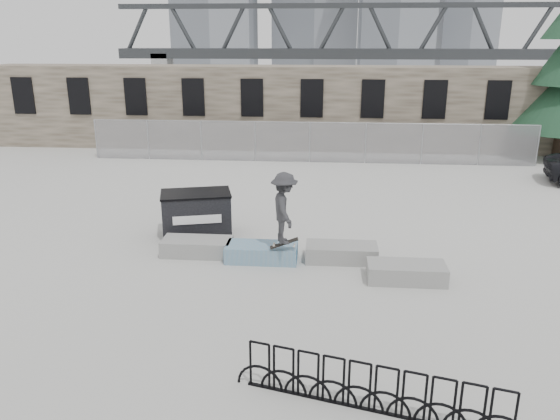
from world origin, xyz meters
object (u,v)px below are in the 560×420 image
at_px(dumpster, 197,214).
at_px(planter_center_right, 341,252).
at_px(planter_far_left, 197,246).
at_px(planter_center_left, 262,252).
at_px(bike_rack, 373,389).
at_px(skateboarder, 284,208).
at_px(planter_offset, 406,272).

bearing_deg(dumpster, planter_center_right, -35.25).
bearing_deg(planter_center_right, planter_far_left, 178.72).
height_order(planter_center_left, planter_center_right, same).
xyz_separation_m(planter_center_left, bike_rack, (2.62, -6.32, 0.18)).
xyz_separation_m(planter_far_left, planter_center_right, (4.16, -0.09, 0.00)).
distance_m(planter_center_right, bike_rack, 6.52).
xyz_separation_m(bike_rack, skateboarder, (-1.95, 5.97, 1.24)).
distance_m(planter_center_left, dumpster, 2.97).
bearing_deg(planter_center_right, bike_rack, -86.71).
height_order(planter_far_left, planter_center_left, same).
xyz_separation_m(planter_center_left, skateboarder, (0.67, -0.36, 1.42)).
bearing_deg(skateboarder, planter_far_left, 61.73).
bearing_deg(dumpster, planter_far_left, -91.98).
relative_size(dumpster, skateboarder, 1.14).
relative_size(planter_center_left, planter_center_right, 1.00).
distance_m(dumpster, skateboarder, 3.80).
height_order(planter_center_left, dumpster, dumpster).
height_order(planter_far_left, bike_rack, bike_rack).
distance_m(planter_offset, bike_rack, 5.45).
bearing_deg(planter_offset, skateboarder, 168.21).
bearing_deg(planter_offset, planter_center_left, 165.18).
distance_m(planter_offset, skateboarder, 3.58).
bearing_deg(planter_far_left, dumpster, 102.97).
height_order(planter_center_right, skateboarder, skateboarder).
bearing_deg(skateboarder, dumpster, 38.57).
distance_m(planter_center_left, planter_offset, 4.02).
xyz_separation_m(planter_far_left, planter_center_left, (1.91, -0.27, 0.00)).
distance_m(planter_far_left, planter_center_left, 1.93).
relative_size(planter_far_left, planter_center_left, 1.00).
bearing_deg(planter_center_left, planter_far_left, 171.84).
distance_m(bike_rack, skateboarder, 6.40).
height_order(planter_offset, bike_rack, bike_rack).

